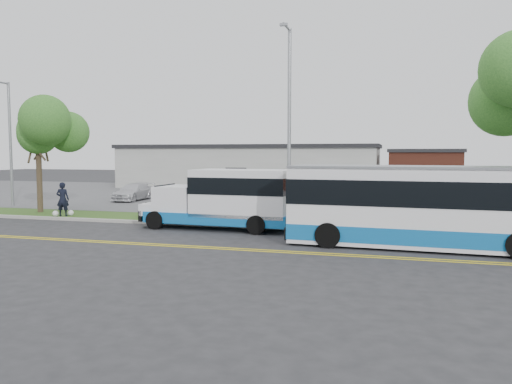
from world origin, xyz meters
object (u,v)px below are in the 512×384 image
(tree_west, at_px, (38,126))
(streetlight_far, at_px, (9,139))
(parked_car_a, at_px, (271,190))
(streetlight_near, at_px, (289,119))
(pedestrian, at_px, (63,199))
(shuttle_bus, at_px, (228,197))
(parked_car_b, at_px, (133,192))
(transit_bus, at_px, (438,207))

(tree_west, distance_m, streetlight_far, 4.62)
(parked_car_a, bearing_deg, streetlight_near, -70.28)
(tree_west, xyz_separation_m, pedestrian, (2.53, -1.30, -4.09))
(streetlight_far, distance_m, parked_car_a, 18.04)
(streetlight_far, xyz_separation_m, shuttle_bus, (16.57, -4.84, -2.98))
(shuttle_bus, bearing_deg, pedestrian, 174.74)
(streetlight_near, height_order, streetlight_far, streetlight_near)
(tree_west, xyz_separation_m, streetlight_far, (-4.00, 2.22, -0.65))
(streetlight_near, relative_size, streetlight_far, 1.19)
(tree_west, distance_m, shuttle_bus, 13.34)
(parked_car_b, bearing_deg, pedestrian, -85.02)
(tree_west, bearing_deg, parked_car_a, 45.10)
(pedestrian, bearing_deg, streetlight_far, -44.61)
(streetlight_far, bearing_deg, pedestrian, -28.29)
(shuttle_bus, relative_size, parked_car_a, 1.76)
(tree_west, distance_m, parked_car_a, 16.43)
(shuttle_bus, distance_m, parked_car_a, 13.94)
(tree_west, height_order, pedestrian, tree_west)
(streetlight_far, relative_size, pedestrian, 4.28)
(tree_west, bearing_deg, transit_bus, -13.01)
(shuttle_bus, bearing_deg, tree_west, 170.46)
(streetlight_far, distance_m, parked_car_b, 8.86)
(pedestrian, relative_size, parked_car_a, 0.45)
(streetlight_near, xyz_separation_m, pedestrian, (-12.47, -0.83, -4.20))
(parked_car_a, bearing_deg, parked_car_b, -159.26)
(streetlight_near, relative_size, shuttle_bus, 1.28)
(parked_car_a, bearing_deg, tree_west, -133.24)
(tree_west, bearing_deg, pedestrian, -27.20)
(streetlight_near, bearing_deg, pedestrian, -176.20)
(shuttle_bus, bearing_deg, parked_car_b, 138.31)
(streetlight_far, bearing_deg, transit_bus, -15.72)
(pedestrian, bearing_deg, parked_car_a, -140.97)
(streetlight_near, distance_m, shuttle_bus, 4.95)
(tree_west, xyz_separation_m, parked_car_b, (1.63, 7.92, -4.42))
(tree_west, distance_m, streetlight_near, 15.01)
(streetlight_far, bearing_deg, parked_car_a, 30.68)
(parked_car_b, bearing_deg, tree_west, -102.23)
(streetlight_near, xyz_separation_m, shuttle_bus, (-2.43, -2.16, -3.74))
(pedestrian, xyz_separation_m, parked_car_a, (8.66, 12.52, -0.24))
(tree_west, distance_m, parked_car_b, 9.21)
(pedestrian, bearing_deg, streetlight_near, 167.48)
(streetlight_near, bearing_deg, tree_west, 178.20)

